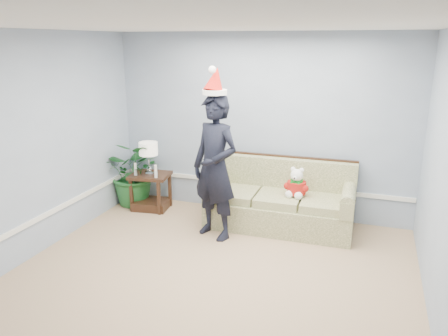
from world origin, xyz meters
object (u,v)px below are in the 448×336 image
(man, at_px, (215,168))
(teddy_bear, at_px, (296,186))
(sofa, at_px, (280,203))
(table_lamp, at_px, (148,150))
(side_table, at_px, (151,195))
(houseplant, at_px, (135,172))

(man, relative_size, teddy_bear, 4.60)
(sofa, bearing_deg, table_lamp, -179.49)
(side_table, distance_m, man, 1.62)
(houseplant, height_order, man, man)
(table_lamp, relative_size, houseplant, 0.47)
(sofa, height_order, man, man)
(side_table, xyz_separation_m, teddy_bear, (2.30, -0.07, 0.43))
(sofa, xyz_separation_m, teddy_bear, (0.23, -0.09, 0.31))
(houseplant, xyz_separation_m, man, (1.62, -0.70, 0.43))
(side_table, xyz_separation_m, man, (1.31, -0.61, 0.74))
(teddy_bear, bearing_deg, houseplant, -176.03)
(side_table, relative_size, table_lamp, 1.28)
(houseplant, bearing_deg, table_lamp, -20.10)
(side_table, distance_m, table_lamp, 0.74)
(sofa, distance_m, man, 1.17)
(side_table, distance_m, houseplant, 0.46)
(sofa, relative_size, man, 1.06)
(side_table, bearing_deg, table_lamp, -76.76)
(man, height_order, teddy_bear, man)
(side_table, relative_size, houseplant, 0.61)
(sofa, relative_size, teddy_bear, 4.88)
(side_table, distance_m, teddy_bear, 2.34)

